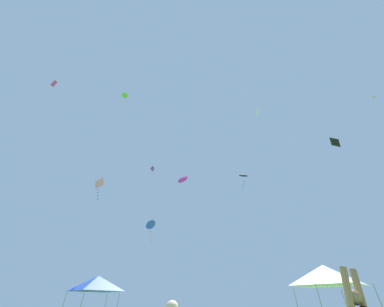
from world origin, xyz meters
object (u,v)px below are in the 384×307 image
Objects in this scene: kite_white_box at (258,112)px; kite_lime_delta at (125,96)px; kite_black_diamond at (336,142)px; kite_pink_diamond at (99,184)px; canopy_tent_blue at (98,283)px; canopy_tent_white at (326,275)px; kite_purple_diamond at (153,169)px; kite_blue_delta at (151,225)px; kite_magenta_delta at (183,179)px; kite_orange_delta at (374,97)px; kite_black_delta at (244,176)px; kite_magenta_box at (54,84)px.

kite_lime_delta is (-16.63, -6.79, -4.45)m from kite_white_box.
kite_pink_diamond is at bearing 176.90° from kite_black_diamond.
kite_pink_diamond reaches higher than canopy_tent_blue.
kite_black_diamond reaches higher than canopy_tent_white.
kite_white_box is 18.50m from kite_lime_delta.
kite_white_box is 1.16× the size of kite_purple_diamond.
canopy_tent_white is 1.32× the size of kite_blue_delta.
kite_purple_diamond is 5.01m from kite_magenta_delta.
kite_black_delta is at bearing 118.39° from kite_orange_delta.
canopy_tent_white is 1.97× the size of kite_magenta_delta.
kite_lime_delta reaches higher than kite_black_diamond.
kite_black_diamond is (-2.01, 4.80, -2.07)m from kite_orange_delta.
kite_black_diamond reaches higher than kite_pink_diamond.
kite_magenta_delta is at bearing -9.23° from kite_blue_delta.
kite_magenta_delta is at bearing 126.05° from canopy_tent_white.
canopy_tent_blue is 2.18× the size of kite_white_box.
canopy_tent_white is 1.63× the size of kite_pink_diamond.
kite_blue_delta is 19.03m from kite_magenta_box.
kite_orange_delta is at bearing -39.28° from kite_white_box.
kite_blue_delta reaches higher than canopy_tent_white.
canopy_tent_white is 1.02× the size of canopy_tent_blue.
kite_blue_delta is 24.39m from kite_black_diamond.
kite_purple_diamond is (-13.83, 13.25, 15.25)m from canopy_tent_white.
kite_purple_diamond is 27.77m from kite_orange_delta.
canopy_tent_white is 20.04m from kite_blue_delta.
kite_orange_delta is 25.69m from kite_lime_delta.
canopy_tent_blue is 1.20× the size of kite_black_delta.
kite_magenta_box reaches higher than kite_magenta_delta.
kite_magenta_box is (-7.63, -15.17, 8.58)m from kite_blue_delta.
kite_magenta_box reaches higher than kite_pink_diamond.
kite_lime_delta is (2.83, -5.63, 7.68)m from kite_pink_diamond.
kite_lime_delta is (0.24, -4.43, 16.90)m from canopy_tent_blue.
kite_black_delta is 4.06× the size of kite_lime_delta.
kite_magenta_box is at bearing -128.63° from kite_magenta_delta.
kite_purple_diamond is at bearing 173.27° from kite_magenta_delta.
canopy_tent_blue is 1.59× the size of kite_pink_diamond.
kite_magenta_delta is 0.83× the size of kite_pink_diamond.
kite_magenta_box is (-31.45, -1.86, -0.32)m from kite_orange_delta.
canopy_tent_white is 26.07m from kite_magenta_box.
kite_magenta_box is at bearing -157.56° from kite_white_box.
canopy_tent_blue is 2.53× the size of kite_purple_diamond.
canopy_tent_white is 20.59m from kite_magenta_delta.
kite_magenta_delta is (6.06, 7.63, 13.37)m from canopy_tent_blue.
kite_magenta_delta reaches higher than kite_pink_diamond.
kite_magenta_delta is at bearing 147.45° from kite_orange_delta.
kite_blue_delta is 16.20m from kite_lime_delta.
canopy_tent_white is at bearing -43.78° from kite_purple_diamond.
kite_magenta_delta is (4.58, -0.54, -1.95)m from kite_purple_diamond.
kite_lime_delta is at bearing -169.95° from kite_black_diamond.
kite_black_delta reaches higher than kite_magenta_delta.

